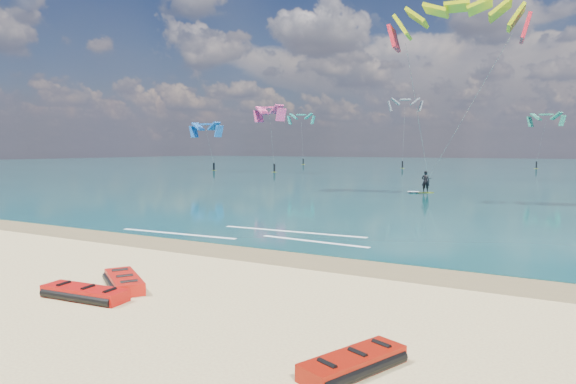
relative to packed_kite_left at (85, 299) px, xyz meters
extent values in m
plane|color=tan|center=(-2.40, 44.01, 0.00)|extent=(320.00, 320.00, 0.00)
cube|color=brown|center=(-2.40, 7.01, 0.00)|extent=(320.00, 2.40, 0.01)
cube|color=#0B3A3E|center=(-2.40, 108.01, 0.02)|extent=(320.00, 200.00, 0.04)
cube|color=#B0E21A|center=(-0.20, 36.52, 0.07)|extent=(1.35, 1.31, 0.06)
imported|color=black|center=(-0.20, 36.52, 1.05)|extent=(0.73, 0.52, 1.90)
cylinder|color=black|center=(0.11, 36.20, 1.32)|extent=(0.45, 0.43, 0.04)
cube|color=white|center=(-0.32, 12.11, 0.04)|extent=(7.38, 0.51, 0.01)
cube|color=white|center=(-4.72, 9.01, 0.04)|extent=(6.35, 0.58, 0.01)
cube|color=white|center=(1.68, 10.31, 0.04)|extent=(5.14, 0.61, 0.01)
camera|label=1|loc=(11.16, -8.98, 3.98)|focal=32.00mm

